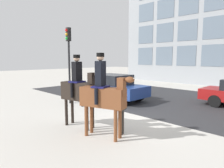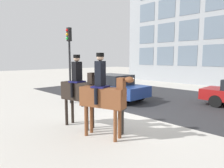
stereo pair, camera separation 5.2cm
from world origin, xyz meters
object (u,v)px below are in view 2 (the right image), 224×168
mounted_horse_companion (103,95)px  street_car_near_lane (114,87)px  mounted_horse_lead (79,89)px  traffic_light (69,53)px  pedestrian_bystander (120,106)px

mounted_horse_companion → street_car_near_lane: bearing=113.7°
mounted_horse_lead → traffic_light: 4.35m
traffic_light → pedestrian_bystander: bearing=-15.2°
mounted_horse_companion → pedestrian_bystander: mounted_horse_companion is taller
pedestrian_bystander → traffic_light: 5.68m
pedestrian_bystander → street_car_near_lane: pedestrian_bystander is taller
mounted_horse_lead → mounted_horse_companion: (1.34, -0.05, -0.02)m
mounted_horse_lead → mounted_horse_companion: bearing=-13.3°
mounted_horse_companion → pedestrian_bystander: (0.21, 0.56, -0.41)m
mounted_horse_companion → mounted_horse_lead: bearing=159.6°
pedestrian_bystander → traffic_light: traffic_light is taller
mounted_horse_companion → street_car_near_lane: (-3.94, 4.38, -0.57)m
mounted_horse_lead → pedestrian_bystander: (1.55, 0.51, -0.43)m
mounted_horse_lead → pedestrian_bystander: bearing=7.2°
mounted_horse_lead → traffic_light: (-3.65, 1.93, 1.39)m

